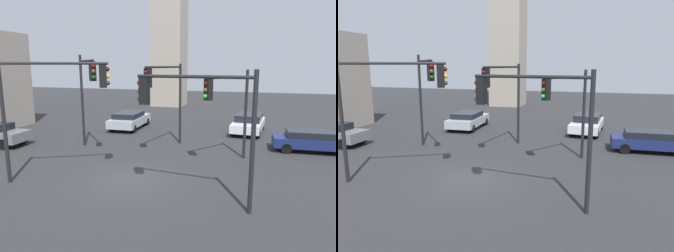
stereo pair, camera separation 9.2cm
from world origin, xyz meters
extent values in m
plane|color=#2D2D30|center=(0.00, 0.00, 0.00)|extent=(97.99, 97.99, 0.00)
cylinder|color=black|center=(5.26, -1.77, 2.47)|extent=(0.16, 0.16, 4.94)
cylinder|color=black|center=(3.13, -1.56, 4.68)|extent=(4.26, 0.53, 0.12)
cube|color=black|center=(1.26, -1.38, 4.13)|extent=(0.35, 0.35, 1.00)
sphere|color=red|center=(1.06, -1.36, 4.43)|extent=(0.20, 0.20, 0.20)
sphere|color=#594714|center=(1.06, -1.36, 4.13)|extent=(0.20, 0.20, 0.20)
sphere|color=#14471E|center=(1.06, -1.36, 3.83)|extent=(0.20, 0.20, 0.20)
cylinder|color=black|center=(-4.96, -1.86, 2.69)|extent=(0.16, 0.16, 5.38)
cylinder|color=black|center=(-2.99, -0.84, 5.14)|extent=(4.00, 2.16, 0.12)
cube|color=black|center=(-1.24, 0.07, 4.59)|extent=(0.43, 0.43, 1.00)
sphere|color=#4C0F0C|center=(-1.06, 0.16, 4.89)|extent=(0.20, 0.20, 0.20)
sphere|color=yellow|center=(-1.06, 0.16, 4.59)|extent=(0.20, 0.20, 0.20)
sphere|color=#14471E|center=(-1.06, 0.16, 4.29)|extent=(0.20, 0.20, 0.20)
cylinder|color=black|center=(4.65, 4.90, 2.42)|extent=(0.16, 0.16, 4.84)
cylinder|color=black|center=(3.75, 3.60, 4.47)|extent=(1.90, 2.66, 0.12)
cube|color=black|center=(3.00, 2.51, 3.92)|extent=(0.45, 0.45, 1.00)
sphere|color=#4C0F0C|center=(2.88, 2.35, 4.22)|extent=(0.20, 0.20, 0.20)
sphere|color=#594714|center=(2.88, 2.35, 3.92)|extent=(0.20, 0.20, 0.20)
sphere|color=green|center=(2.88, 2.35, 3.62)|extent=(0.20, 0.20, 0.20)
cylinder|color=black|center=(0.41, 7.07, 2.58)|extent=(0.16, 0.16, 5.17)
cylinder|color=black|center=(0.06, 4.92, 4.96)|extent=(0.82, 4.33, 0.12)
cube|color=black|center=(-0.26, 3.01, 4.41)|extent=(0.37, 0.37, 1.00)
sphere|color=#4C0F0C|center=(-0.29, 2.82, 4.71)|extent=(0.20, 0.20, 0.20)
sphere|color=yellow|center=(-0.29, 2.82, 4.41)|extent=(0.20, 0.20, 0.20)
sphere|color=#14471E|center=(-0.29, 2.82, 4.11)|extent=(0.20, 0.20, 0.20)
cylinder|color=black|center=(-5.34, 4.78, 2.85)|extent=(0.16, 0.16, 5.70)
cylinder|color=black|center=(-4.08, 3.39, 5.31)|extent=(2.61, 2.85, 0.12)
cube|color=black|center=(-2.99, 2.19, 4.76)|extent=(0.45, 0.45, 1.00)
sphere|color=red|center=(-2.85, 2.04, 5.06)|extent=(0.20, 0.20, 0.20)
sphere|color=#594714|center=(-2.85, 2.04, 4.76)|extent=(0.20, 0.20, 0.20)
sphere|color=#14471E|center=(-2.85, 2.04, 4.46)|extent=(0.20, 0.20, 0.20)
cylinder|color=black|center=(-9.46, 3.91, 0.34)|extent=(0.69, 0.36, 0.68)
cylinder|color=black|center=(-9.40, 2.40, 0.34)|extent=(0.69, 0.36, 0.68)
cube|color=navy|center=(8.49, 7.39, 0.58)|extent=(4.63, 2.04, 0.57)
cube|color=black|center=(8.27, 7.38, 1.05)|extent=(2.62, 1.73, 0.44)
cylinder|color=black|center=(6.91, 8.08, 0.30)|extent=(0.61, 0.36, 0.60)
cylinder|color=black|center=(6.98, 6.57, 0.30)|extent=(0.61, 0.36, 0.60)
cube|color=#ADB2B7|center=(-4.78, 10.70, 0.62)|extent=(2.32, 4.76, 0.62)
cube|color=black|center=(-4.77, 10.47, 1.12)|extent=(1.97, 2.70, 0.45)
cylinder|color=black|center=(-5.72, 12.25, 0.31)|extent=(0.41, 0.63, 0.62)
cylinder|color=black|center=(-4.00, 12.33, 0.31)|extent=(0.41, 0.63, 0.62)
cylinder|color=black|center=(-5.57, 9.08, 0.31)|extent=(0.41, 0.63, 0.62)
cylinder|color=black|center=(-3.85, 9.16, 0.31)|extent=(0.41, 0.63, 0.62)
cube|color=silver|center=(4.57, 11.73, 0.62)|extent=(2.42, 4.92, 0.59)
cube|color=black|center=(4.59, 11.96, 1.14)|extent=(2.01, 2.80, 0.54)
cylinder|color=black|center=(5.28, 10.04, 0.32)|extent=(0.42, 0.67, 0.64)
cylinder|color=black|center=(3.61, 10.18, 0.32)|extent=(0.42, 0.67, 0.64)
cylinder|color=black|center=(5.54, 13.28, 0.32)|extent=(0.42, 0.67, 0.64)
cylinder|color=black|center=(3.86, 13.41, 0.32)|extent=(0.42, 0.67, 0.64)
cube|color=#A89E8E|center=(-6.02, 25.87, 12.90)|extent=(3.85, 3.85, 25.79)
camera|label=1|loc=(5.47, -12.14, 5.06)|focal=33.05mm
camera|label=2|loc=(5.56, -12.12, 5.06)|focal=33.05mm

